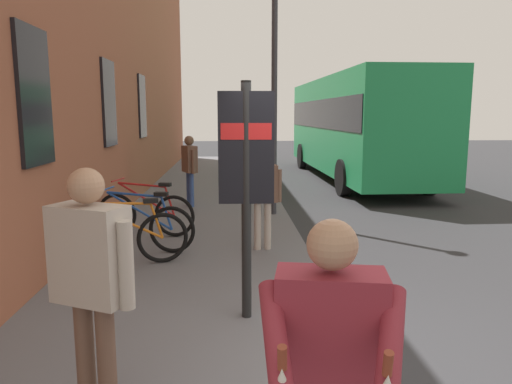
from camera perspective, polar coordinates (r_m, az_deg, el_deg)
ground at (r=10.30m, az=9.37°, el=-3.22°), size 60.00×60.00×0.00m
sidewalk_pavement at (r=12.02m, az=-5.65°, el=-1.07°), size 24.00×3.50×0.12m
station_facade at (r=13.19m, az=-15.09°, el=16.98°), size 22.00×0.65×8.10m
bicycle_nearest_sign at (r=6.86m, az=-15.32°, el=-5.37°), size 0.63×1.72×0.97m
bicycle_end_of_row at (r=7.53m, az=-13.72°, el=-4.02°), size 0.52×1.75×0.97m
bicycle_leaning_wall at (r=8.50m, az=-12.96°, el=-2.48°), size 0.57×1.74×0.97m
transit_info_sign at (r=4.75m, az=-1.17°, el=3.41°), size 0.10×0.55×2.40m
city_bus at (r=16.66m, az=11.61°, el=8.09°), size 10.54×2.78×3.35m
pedestrian_near_bus at (r=3.36m, az=-19.01°, el=-8.85°), size 0.44×0.61×1.75m
pedestrian_by_facade at (r=7.33m, az=0.80°, el=0.23°), size 0.25×0.58×1.53m
pedestrian_crossing_street at (r=10.91m, az=-7.89°, el=3.35°), size 0.57×0.40×1.60m
tourist_with_hotdogs at (r=2.23m, az=8.71°, el=-19.32°), size 0.62×0.63×1.65m
street_lamp at (r=10.01m, az=2.21°, el=15.75°), size 0.28×0.28×5.46m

